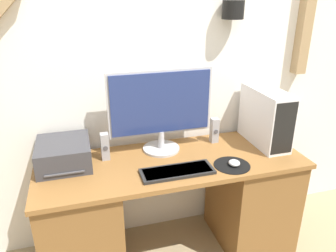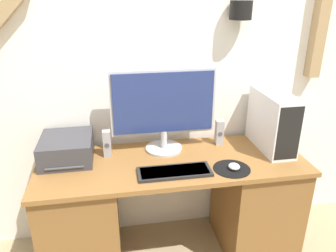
{
  "view_description": "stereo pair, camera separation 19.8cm",
  "coord_description": "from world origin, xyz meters",
  "px_view_note": "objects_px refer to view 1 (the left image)",
  "views": [
    {
      "loc": [
        -0.54,
        -1.45,
        1.75
      ],
      "look_at": [
        -0.03,
        0.3,
        0.99
      ],
      "focal_mm": 35.0,
      "sensor_mm": 36.0,
      "label": 1
    },
    {
      "loc": [
        -0.34,
        -1.5,
        1.75
      ],
      "look_at": [
        -0.03,
        0.3,
        0.99
      ],
      "focal_mm": 35.0,
      "sensor_mm": 36.0,
      "label": 2
    }
  ],
  "objects_px": {
    "mouse": "(234,163)",
    "monitor": "(161,107)",
    "speaker_left": "(105,147)",
    "keyboard": "(177,171)",
    "speaker_right": "(214,130)",
    "computer_tower": "(266,117)",
    "printer": "(64,154)"
  },
  "relations": [
    {
      "from": "mouse",
      "to": "monitor",
      "type": "bearing_deg",
      "value": 137.33
    },
    {
      "from": "monitor",
      "to": "speaker_left",
      "type": "relative_size",
      "value": 3.86
    },
    {
      "from": "monitor",
      "to": "mouse",
      "type": "xyz_separation_m",
      "value": [
        0.37,
        -0.34,
        -0.28
      ]
    },
    {
      "from": "keyboard",
      "to": "speaker_left",
      "type": "height_order",
      "value": "speaker_left"
    },
    {
      "from": "speaker_left",
      "to": "monitor",
      "type": "bearing_deg",
      "value": 4.97
    },
    {
      "from": "speaker_right",
      "to": "monitor",
      "type": "bearing_deg",
      "value": -178.0
    },
    {
      "from": "keyboard",
      "to": "speaker_left",
      "type": "distance_m",
      "value": 0.49
    },
    {
      "from": "mouse",
      "to": "computer_tower",
      "type": "xyz_separation_m",
      "value": [
        0.35,
        0.25,
        0.17
      ]
    },
    {
      "from": "computer_tower",
      "to": "speaker_right",
      "type": "height_order",
      "value": "computer_tower"
    },
    {
      "from": "speaker_right",
      "to": "mouse",
      "type": "bearing_deg",
      "value": -93.13
    },
    {
      "from": "speaker_left",
      "to": "speaker_right",
      "type": "height_order",
      "value": "same"
    },
    {
      "from": "mouse",
      "to": "speaker_right",
      "type": "xyz_separation_m",
      "value": [
        0.02,
        0.36,
        0.07
      ]
    },
    {
      "from": "computer_tower",
      "to": "printer",
      "type": "height_order",
      "value": "computer_tower"
    },
    {
      "from": "computer_tower",
      "to": "speaker_left",
      "type": "height_order",
      "value": "computer_tower"
    },
    {
      "from": "keyboard",
      "to": "printer",
      "type": "bearing_deg",
      "value": 155.73
    },
    {
      "from": "mouse",
      "to": "speaker_left",
      "type": "xyz_separation_m",
      "value": [
        -0.75,
        0.31,
        0.07
      ]
    },
    {
      "from": "monitor",
      "to": "keyboard",
      "type": "relative_size",
      "value": 1.56
    },
    {
      "from": "keyboard",
      "to": "computer_tower",
      "type": "height_order",
      "value": "computer_tower"
    },
    {
      "from": "computer_tower",
      "to": "speaker_left",
      "type": "relative_size",
      "value": 2.48
    },
    {
      "from": "monitor",
      "to": "computer_tower",
      "type": "xyz_separation_m",
      "value": [
        0.72,
        -0.1,
        -0.11
      ]
    },
    {
      "from": "mouse",
      "to": "computer_tower",
      "type": "height_order",
      "value": "computer_tower"
    },
    {
      "from": "mouse",
      "to": "speaker_right",
      "type": "height_order",
      "value": "speaker_right"
    },
    {
      "from": "monitor",
      "to": "speaker_left",
      "type": "xyz_separation_m",
      "value": [
        -0.38,
        -0.03,
        -0.22
      ]
    },
    {
      "from": "monitor",
      "to": "mouse",
      "type": "distance_m",
      "value": 0.58
    },
    {
      "from": "monitor",
      "to": "mouse",
      "type": "height_order",
      "value": "monitor"
    },
    {
      "from": "monitor",
      "to": "printer",
      "type": "xyz_separation_m",
      "value": [
        -0.63,
        -0.04,
        -0.23
      ]
    },
    {
      "from": "computer_tower",
      "to": "speaker_right",
      "type": "bearing_deg",
      "value": 161.48
    },
    {
      "from": "printer",
      "to": "speaker_right",
      "type": "bearing_deg",
      "value": 2.76
    },
    {
      "from": "monitor",
      "to": "speaker_right",
      "type": "xyz_separation_m",
      "value": [
        0.39,
        0.01,
        -0.22
      ]
    },
    {
      "from": "keyboard",
      "to": "computer_tower",
      "type": "bearing_deg",
      "value": 17.76
    },
    {
      "from": "monitor",
      "to": "speaker_right",
      "type": "height_order",
      "value": "monitor"
    },
    {
      "from": "computer_tower",
      "to": "printer",
      "type": "xyz_separation_m",
      "value": [
        -1.35,
        0.06,
        -0.12
      ]
    }
  ]
}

